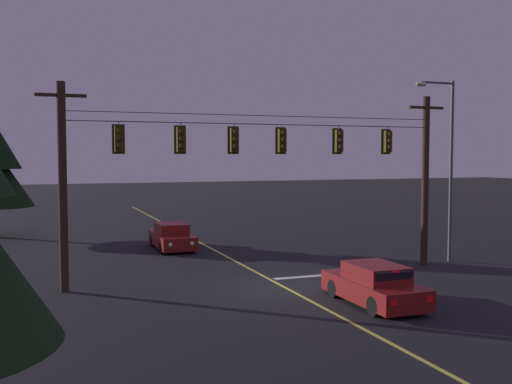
% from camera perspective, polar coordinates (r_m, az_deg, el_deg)
% --- Properties ---
extents(ground_plane, '(180.00, 180.00, 0.00)m').
position_cam_1_polar(ground_plane, '(22.86, 2.79, -9.17)').
color(ground_plane, black).
extents(lane_centre_stripe, '(0.14, 60.00, 0.01)m').
position_cam_1_polar(lane_centre_stripe, '(30.39, -3.31, -5.99)').
color(lane_centre_stripe, '#D1C64C').
rests_on(lane_centre_stripe, ground).
extents(stop_bar_paint, '(3.40, 0.36, 0.01)m').
position_cam_1_polar(stop_bar_paint, '(25.02, 5.42, -8.07)').
color(stop_bar_paint, silver).
rests_on(stop_bar_paint, ground).
extents(signal_span_assembly, '(17.63, 0.32, 7.71)m').
position_cam_1_polar(signal_span_assembly, '(24.32, 0.82, 1.12)').
color(signal_span_assembly, '#2D2116').
rests_on(signal_span_assembly, ground).
extents(traffic_light_leftmost, '(0.48, 0.41, 1.22)m').
position_cam_1_polar(traffic_light_leftmost, '(22.82, -13.08, 5.02)').
color(traffic_light_leftmost, black).
extents(traffic_light_left_inner, '(0.48, 0.41, 1.22)m').
position_cam_1_polar(traffic_light_left_inner, '(23.25, -7.26, 5.05)').
color(traffic_light_left_inner, black).
extents(traffic_light_centre, '(0.48, 0.41, 1.22)m').
position_cam_1_polar(traffic_light_centre, '(23.84, -2.11, 5.04)').
color(traffic_light_centre, black).
extents(traffic_light_right_inner, '(0.48, 0.41, 1.22)m').
position_cam_1_polar(traffic_light_right_inner, '(24.58, 2.53, 4.99)').
color(traffic_light_right_inner, black).
extents(traffic_light_rightmost, '(0.48, 0.41, 1.22)m').
position_cam_1_polar(traffic_light_rightmost, '(25.73, 8.00, 4.89)').
color(traffic_light_rightmost, black).
extents(traffic_light_far_right, '(0.48, 0.41, 1.22)m').
position_cam_1_polar(traffic_light_far_right, '(26.98, 12.59, 4.78)').
color(traffic_light_far_right, black).
extents(car_waiting_near_lane, '(1.80, 4.33, 1.39)m').
position_cam_1_polar(car_waiting_near_lane, '(20.57, 11.34, -8.83)').
color(car_waiting_near_lane, maroon).
rests_on(car_waiting_near_lane, ground).
extents(car_oncoming_lead, '(1.80, 4.42, 1.39)m').
position_cam_1_polar(car_oncoming_lead, '(32.21, -8.11, -4.32)').
color(car_oncoming_lead, maroon).
rests_on(car_oncoming_lead, ground).
extents(street_lamp_corner, '(2.11, 0.30, 8.51)m').
position_cam_1_polar(street_lamp_corner, '(29.11, 17.87, 3.45)').
color(street_lamp_corner, '#4C4F54').
rests_on(street_lamp_corner, ground).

